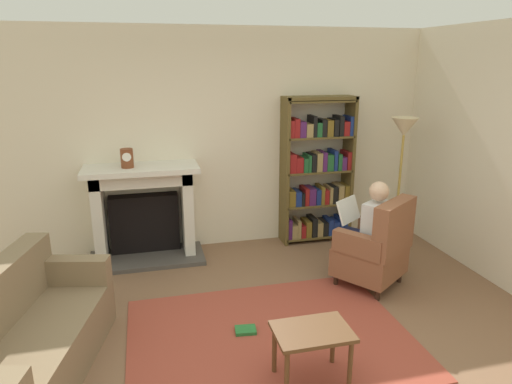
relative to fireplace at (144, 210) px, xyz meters
The scene contains 13 objects.
ground 2.58m from the fireplace, 66.47° to the right, with size 14.00×14.00×0.00m, color brown.
back_wall 1.28m from the fireplace, 14.17° to the left, with size 5.60×0.10×2.70m, color beige.
side_wall_right 3.87m from the fireplace, 16.01° to the right, with size 0.10×5.20×2.70m, color beige.
area_rug 2.31m from the fireplace, 63.39° to the right, with size 2.40×1.80×0.01m, color #9E4131.
fireplace is the anchor object (origin of this frame).
mantel_clock 0.67m from the fireplace, 145.19° to the right, with size 0.14×0.14×0.22m.
bookshelf 2.22m from the fireplace, ahead, with size 0.91×0.32×1.88m.
armchair_reading 2.70m from the fireplace, 30.15° to the right, with size 0.88×0.88×0.97m.
seated_reader 2.58m from the fireplace, 29.07° to the right, with size 0.56×0.59×1.14m.
sofa_floral 2.28m from the fireplace, 113.26° to the right, with size 1.09×1.82×0.85m.
side_table 2.85m from the fireplace, 66.23° to the right, with size 0.56×0.39×0.43m.
scattered_books 2.29m from the fireplace, 59.43° to the right, with size 0.84×0.22×0.03m.
floor_lamp 3.21m from the fireplace, ahead, with size 0.32×0.32×1.66m.
Camera 1 is at (-0.94, -3.00, 2.31)m, focal length 31.93 mm.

